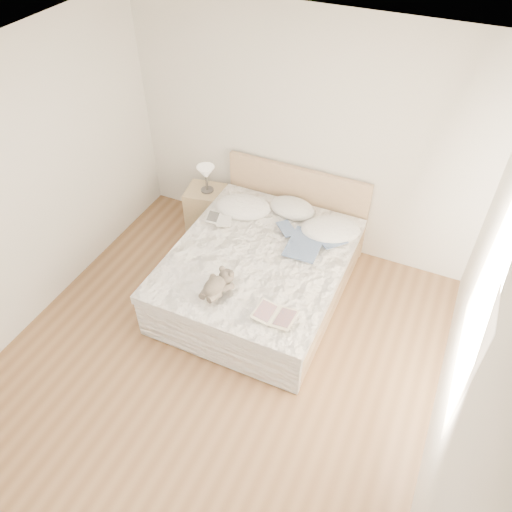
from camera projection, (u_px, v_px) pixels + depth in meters
name	position (u px, v px, depth m)	size (l,w,h in m)	color
floor	(211.00, 371.00, 4.76)	(4.00, 4.50, 0.00)	brown
ceiling	(183.00, 106.00, 2.93)	(4.00, 4.50, 0.00)	white
wall_back	(303.00, 137.00, 5.35)	(4.00, 0.02, 2.70)	silver
wall_left	(4.00, 205.00, 4.46)	(0.02, 4.50, 2.70)	silver
wall_right	(469.00, 359.00, 3.23)	(0.02, 4.50, 2.70)	silver
window	(478.00, 317.00, 3.37)	(0.02, 1.30, 1.10)	white
bed	(262.00, 269.00, 5.35)	(1.72, 2.14, 1.00)	tan
nightstand	(207.00, 209.00, 6.19)	(0.45, 0.40, 0.56)	tan
table_lamp	(206.00, 174.00, 5.83)	(0.26, 0.26, 0.33)	#47423E
pillow_left	(243.00, 207.00, 5.62)	(0.62, 0.44, 0.19)	white
pillow_middle	(292.00, 208.00, 5.60)	(0.53, 0.37, 0.16)	white
pillow_right	(331.00, 230.00, 5.32)	(0.63, 0.44, 0.19)	white
blouse	(305.00, 244.00, 5.16)	(0.53, 0.57, 0.02)	#3A4D6F
photo_book	(219.00, 219.00, 5.47)	(0.30, 0.21, 0.02)	white
childrens_book	(275.00, 315.00, 4.45)	(0.39, 0.26, 0.02)	#F3EBC7
teddy_bear	(215.00, 291.00, 4.64)	(0.24, 0.34, 0.18)	brown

